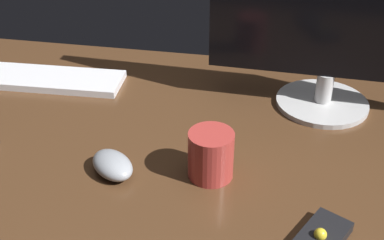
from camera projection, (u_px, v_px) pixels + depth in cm
name	position (u px, v px, depth cm)	size (l,w,h in cm)	color
desk	(201.00, 150.00, 102.36)	(140.00, 84.00, 2.00)	#4C301C
monitor	(337.00, 10.00, 103.12)	(52.35, 20.70, 42.84)	silver
keyboard	(50.00, 79.00, 124.06)	(35.55, 11.45, 1.68)	white
computer_mouse	(112.00, 165.00, 93.45)	(9.85, 6.31, 3.81)	#999EA5
coffee_mug	(211.00, 155.00, 91.58)	(8.36, 8.36, 9.19)	#B23833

